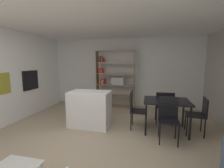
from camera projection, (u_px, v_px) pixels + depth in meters
name	position (u px, v px, depth m)	size (l,w,h in m)	color
ground_plane	(88.00, 143.00, 3.24)	(8.58, 8.58, 0.00)	tan
ceiling_slab	(85.00, 12.00, 2.89)	(6.25, 6.22, 0.06)	white
back_partition	(117.00, 72.00, 6.04)	(6.25, 0.06, 2.55)	silver
built_in_oven	(31.00, 80.00, 4.83)	(0.06, 0.62, 0.59)	black
kitchen_island	(90.00, 109.00, 4.06)	(1.04, 0.64, 0.92)	white
open_bookshelf	(114.00, 80.00, 5.77)	(1.42, 0.32, 2.08)	#997551
dining_table	(166.00, 104.00, 3.70)	(1.04, 0.83, 0.77)	black
dining_chair_far	(164.00, 104.00, 4.15)	(0.47, 0.45, 0.89)	black
dining_chair_island_side	(135.00, 107.00, 3.89)	(0.41, 0.43, 0.95)	black
dining_chair_window_side	(200.00, 112.00, 3.55)	(0.46, 0.49, 0.86)	black
dining_chair_near	(168.00, 115.00, 3.30)	(0.42, 0.44, 0.93)	black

